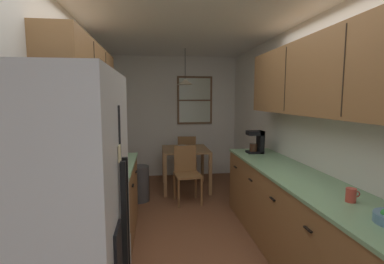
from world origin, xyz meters
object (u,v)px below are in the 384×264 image
microwave_over_range (47,96)px  trash_bin (140,184)px  storage_canister (91,174)px  dining_table (185,155)px  dining_chair_far (187,155)px  coffee_maker (257,141)px  dining_chair_near (187,171)px  table_serving_bowl (183,147)px  mug_by_coffeemaker (351,195)px

microwave_over_range → trash_bin: microwave_over_range is taller
storage_canister → dining_table: bearing=66.6°
dining_chair_far → coffee_maker: bearing=-68.1°
dining_chair_near → table_serving_bowl: size_ratio=4.85×
dining_table → dining_chair_near: 0.67m
microwave_over_range → mug_by_coffeemaker: 2.25m
dining_chair_far → mug_by_coffeemaker: mug_by_coffeemaker is taller
dining_chair_far → storage_canister: storage_canister is taller
storage_canister → microwave_over_range: bearing=-99.9°
dining_chair_near → mug_by_coffeemaker: mug_by_coffeemaker is taller
dining_chair_near → trash_bin: 0.80m
dining_table → table_serving_bowl: 0.16m
storage_canister → coffee_maker: 2.36m
dining_chair_far → mug_by_coffeemaker: 4.00m
trash_bin → table_serving_bowl: bearing=34.9°
storage_canister → mug_by_coffeemaker: size_ratio=1.85×
storage_canister → mug_by_coffeemaker: 2.12m
dining_table → dining_chair_near: (-0.05, -0.65, -0.13)m
mug_by_coffeemaker → coffee_maker: bearing=90.7°
trash_bin → table_serving_bowl: 1.05m
dining_table → coffee_maker: size_ratio=2.82×
microwave_over_range → dining_chair_near: (1.17, 2.53, -1.18)m
microwave_over_range → storage_canister: size_ratio=3.11×
dining_chair_far → storage_canister: 3.47m
trash_bin → table_serving_bowl: table_serving_bowl is taller
dining_table → dining_chair_far: dining_chair_far is taller
coffee_maker → trash_bin: bearing=156.2°
microwave_over_range → dining_chair_far: size_ratio=0.71×
mug_by_coffeemaker → trash_bin: bearing=122.6°
table_serving_bowl → mug_by_coffeemaker: bearing=-73.5°
dining_table → table_serving_bowl: table_serving_bowl is taller
dining_chair_near → dining_chair_far: size_ratio=1.00×
microwave_over_range → storage_canister: bearing=80.1°
storage_canister → dining_chair_far: bearing=69.5°
microwave_over_range → coffee_maker: bearing=41.9°
mug_by_coffeemaker → storage_canister: bearing=161.7°
dining_chair_near → storage_canister: bearing=-119.0°
dining_table → trash_bin: dining_table is taller
dining_table → coffee_maker: bearing=-55.9°
dining_chair_near → coffee_maker: 1.27m
coffee_maker → mug_by_coffeemaker: bearing=-89.3°
dining_chair_far → trash_bin: size_ratio=1.55×
coffee_maker → storage_canister: bearing=-147.6°
dining_table → storage_canister: 2.82m
coffee_maker → table_serving_bowl: bearing=126.1°
mug_by_coffeemaker → microwave_over_range: bearing=178.7°
mug_by_coffeemaker → dining_table: bearing=105.6°
dining_table → dining_chair_far: (0.09, 0.65, -0.13)m
trash_bin → coffee_maker: (1.69, -0.75, 0.78)m
storage_canister → mug_by_coffeemaker: bearing=-18.3°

